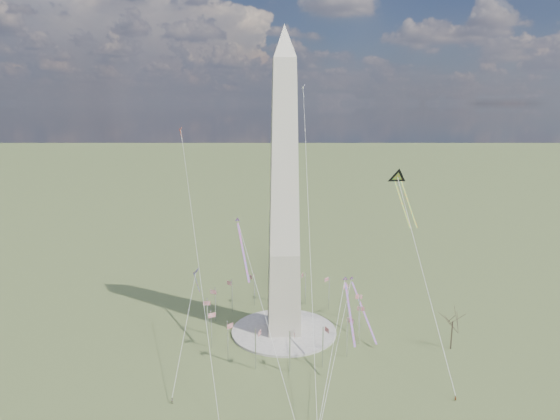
{
  "coord_description": "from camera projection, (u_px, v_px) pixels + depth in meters",
  "views": [
    {
      "loc": [
        -10.49,
        -158.88,
        77.12
      ],
      "look_at": [
        -1.37,
        0.0,
        43.13
      ],
      "focal_mm": 32.0,
      "sensor_mm": 36.0,
      "label": 1
    }
  ],
  "objects": [
    {
      "name": "person_west",
      "position": [
        172.0,
        401.0,
        130.84
      ],
      "size": [
        0.8,
        0.65,
        1.5
      ],
      "primitive_type": "imported",
      "rotation": [
        0.0,
        0.0,
        3.02
      ],
      "color": "gray",
      "rests_on": "ground"
    },
    {
      "name": "kite_small_white",
      "position": [
        303.0,
        88.0,
        193.13
      ],
      "size": [
        1.51,
        2.28,
        4.92
      ],
      "rotation": [
        0.0,
        0.0,
        2.56
      ],
      "color": "silver",
      "rests_on": "ground"
    },
    {
      "name": "person_east",
      "position": [
        455.0,
        398.0,
        131.89
      ],
      "size": [
        0.63,
        0.49,
        1.54
      ],
      "primitive_type": "imported",
      "rotation": [
        0.0,
        0.0,
        3.37
      ],
      "color": "gray",
      "rests_on": "ground"
    },
    {
      "name": "kite_small_red",
      "position": [
        181.0,
        130.0,
        196.35
      ],
      "size": [
        1.23,
        1.9,
        4.18
      ],
      "rotation": [
        0.0,
        0.0,
        2.64
      ],
      "color": "red",
      "rests_on": "ground"
    },
    {
      "name": "kite_delta_black",
      "position": [
        398.0,
        180.0,
        168.99
      ],
      "size": [
        7.39,
        19.94,
        16.63
      ],
      "rotation": [
        0.0,
        0.0,
        3.17
      ],
      "color": "black",
      "rests_on": "ground"
    },
    {
      "name": "kite_streamer_mid",
      "position": [
        241.0,
        241.0,
        159.89
      ],
      "size": [
        5.17,
        22.1,
        15.26
      ],
      "rotation": [
        0.0,
        0.0,
        3.32
      ],
      "color": "#FF2854",
      "rests_on": "ground"
    },
    {
      "name": "flagpole_ring",
      "position": [
        284.0,
        312.0,
        170.3
      ],
      "size": [
        54.4,
        54.4,
        13.0
      ],
      "color": "silver",
      "rests_on": "ground"
    },
    {
      "name": "plaza",
      "position": [
        284.0,
        331.0,
        171.73
      ],
      "size": [
        36.0,
        36.0,
        0.8
      ],
      "primitive_type": "cylinder",
      "color": "beige",
      "rests_on": "ground"
    },
    {
      "name": "washington_monument",
      "position": [
        284.0,
        195.0,
        161.8
      ],
      "size": [
        15.56,
        15.56,
        100.0
      ],
      "color": "beige",
      "rests_on": "plaza"
    },
    {
      "name": "kite_streamer_right",
      "position": [
        360.0,
        300.0,
        171.7
      ],
      "size": [
        5.66,
        22.57,
        15.62
      ],
      "rotation": [
        0.0,
        0.0,
        3.33
      ],
      "color": "#FF2854",
      "rests_on": "ground"
    },
    {
      "name": "tree_near",
      "position": [
        453.0,
        319.0,
        158.05
      ],
      "size": [
        8.15,
        8.15,
        14.27
      ],
      "color": "#4C3E2E",
      "rests_on": "ground"
    },
    {
      "name": "kite_streamer_left",
      "position": [
        348.0,
        302.0,
        147.39
      ],
      "size": [
        1.88,
        19.95,
        13.69
      ],
      "rotation": [
        0.0,
        0.0,
        3.11
      ],
      "color": "#FF2854",
      "rests_on": "ground"
    },
    {
      "name": "ground",
      "position": [
        284.0,
        332.0,
        171.82
      ],
      "size": [
        2000.0,
        2000.0,
        0.0
      ],
      "primitive_type": "plane",
      "color": "#43542A",
      "rests_on": "ground"
    },
    {
      "name": "kite_diamond_purple",
      "position": [
        196.0,
        274.0,
        162.81
      ],
      "size": [
        1.89,
        2.88,
        8.75
      ],
      "rotation": [
        0.0,
        0.0,
        2.57
      ],
      "color": "#371D82",
      "rests_on": "ground"
    }
  ]
}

